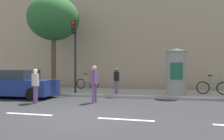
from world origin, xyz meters
The scene contains 13 objects.
ground_plane centered at (0.00, 0.00, 0.00)m, with size 80.00×80.00×0.00m, color #2B2B2D.
sidewalk_curb centered at (0.00, 7.00, 0.07)m, with size 36.00×4.00×0.15m, color #9E9B93.
lane_markings centered at (0.00, 0.00, 0.00)m, with size 25.80×0.16×0.01m.
building_backdrop centered at (0.00, 12.00, 5.25)m, with size 36.00×5.00×10.50m, color tan.
traffic_light centered at (-2.28, 5.24, 3.00)m, with size 0.24×0.45×4.22m.
poster_column centered at (3.47, 5.97, 1.46)m, with size 1.18×1.18×2.59m.
street_tree centered at (-4.59, 6.98, 5.01)m, with size 3.51×3.51×6.38m.
pedestrian_tallest centered at (-0.32, 3.03, 1.03)m, with size 0.28×0.64×1.73m.
pedestrian_in_light_jacket centered at (-2.92, 2.25, 0.93)m, with size 0.51×0.51×1.58m.
pedestrian_with_bag centered at (0.18, 5.47, 1.00)m, with size 0.40×0.55×1.48m.
bicycle_leaning centered at (-2.55, 8.13, 0.54)m, with size 1.77×0.18×1.09m.
bicycle_upright centered at (5.49, 6.60, 0.54)m, with size 1.76×0.33×1.09m.
parked_car_silver centered at (-5.16, 3.76, 0.73)m, with size 4.46×2.02×1.52m.
Camera 1 is at (2.97, -6.79, 1.59)m, focal length 35.51 mm.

